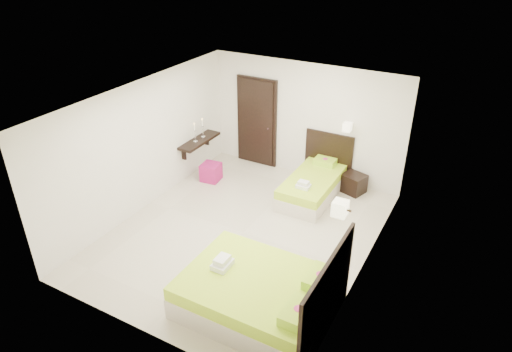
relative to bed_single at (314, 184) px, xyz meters
The scene contains 7 objects.
floor 2.03m from the bed_single, 107.81° to the right, with size 5.50×5.50×0.00m, color beige.
bed_single is the anchor object (origin of this frame).
bed_double 3.56m from the bed_single, 79.78° to the right, with size 2.18×1.85×1.80m.
nightstand 0.89m from the bed_single, 38.37° to the left, with size 0.47×0.41×0.41m, color black.
ottoman 2.35m from the bed_single, 168.04° to the right, with size 0.40×0.40×0.40m, color #931356.
door 2.12m from the bed_single, 156.60° to the left, with size 1.02×0.15×2.14m.
console_shelf 2.77m from the bed_single, behind, with size 0.35×1.20×0.78m.
Camera 1 is at (3.59, -6.05, 5.04)m, focal length 32.00 mm.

